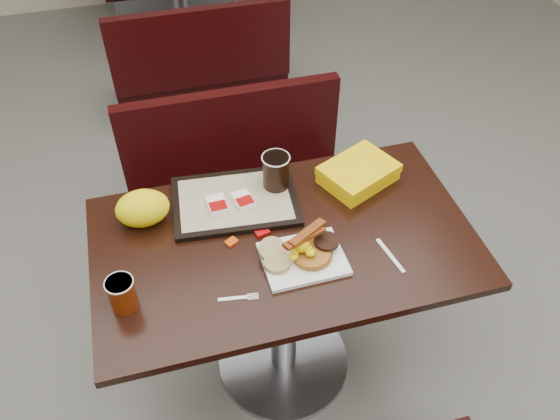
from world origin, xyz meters
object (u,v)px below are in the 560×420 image
object	(u,v)px
bench_far_s	(198,53)
platter	(303,259)
fork	(233,298)
bench_near_n	(242,185)
coffee_cup_far	(276,171)
knife	(390,255)
paper_bag	(143,208)
table_near	(284,309)
coffee_cup_near	(122,294)
hashbrown_sleeve_left	(217,205)
hashbrown_sleeve_right	(243,200)
tray	(235,201)
pancake_stack	(312,253)
clamshell	(358,173)

from	to	relation	value
bench_far_s	platter	size ratio (longest dim) A/B	4.03
bench_far_s	fork	distance (m)	2.13
bench_near_n	coffee_cup_far	xyz separation A→B (m)	(0.03, -0.47, 0.47)
knife	paper_bag	world-z (taller)	paper_bag
table_near	coffee_cup_near	bearing A→B (deg)	-165.94
platter	coffee_cup_near	size ratio (longest dim) A/B	2.35
hashbrown_sleeve_left	paper_bag	size ratio (longest dim) A/B	0.48
knife	paper_bag	xyz separation A→B (m)	(-0.71, 0.35, 0.06)
hashbrown_sleeve_left	hashbrown_sleeve_right	world-z (taller)	same
hashbrown_sleeve_left	paper_bag	xyz separation A→B (m)	(-0.24, 0.02, 0.03)
bench_near_n	coffee_cup_near	size ratio (longest dim) A/B	9.49
tray	hashbrown_sleeve_left	size ratio (longest dim) A/B	4.94
coffee_cup_near	paper_bag	distance (m)	0.33
platter	tray	world-z (taller)	tray
bench_far_s	coffee_cup_far	size ratio (longest dim) A/B	8.21
bench_far_s	platter	distance (m)	2.04
pancake_stack	knife	distance (m)	0.24
coffee_cup_near	fork	xyz separation A→B (m)	(0.30, -0.06, -0.05)
platter	fork	distance (m)	0.25
table_near	clamshell	xyz separation A→B (m)	(0.32, 0.20, 0.41)
bench_near_n	coffee_cup_far	bearing A→B (deg)	-85.75
pancake_stack	knife	size ratio (longest dim) A/B	0.84
platter	pancake_stack	distance (m)	0.03
knife	coffee_cup_far	xyz separation A→B (m)	(-0.26, 0.38, 0.08)
bench_far_s	knife	size ratio (longest dim) A/B	6.78
table_near	platter	size ratio (longest dim) A/B	4.84
fork	knife	size ratio (longest dim) A/B	0.79
platter	hashbrown_sleeve_left	world-z (taller)	hashbrown_sleeve_left
coffee_cup_near	table_near	bearing A→B (deg)	14.06
fork	clamshell	world-z (taller)	clamshell
tray	clamshell	world-z (taller)	clamshell
bench_far_s	hashbrown_sleeve_left	xyz separation A→B (m)	(-0.18, -1.72, 0.42)
platter	clamshell	distance (m)	0.42
fork	clamshell	bearing A→B (deg)	43.99
table_near	hashbrown_sleeve_left	world-z (taller)	hashbrown_sleeve_left
knife	coffee_cup_far	world-z (taller)	coffee_cup_far
clamshell	hashbrown_sleeve_right	bearing A→B (deg)	158.80
bench_near_n	coffee_cup_near	bearing A→B (deg)	-121.33
table_near	hashbrown_sleeve_left	size ratio (longest dim) A/B	14.42
fork	bench_far_s	bearing A→B (deg)	92.33
platter	pancake_stack	size ratio (longest dim) A/B	1.99
platter	knife	distance (m)	0.27
knife	table_near	bearing A→B (deg)	-127.45
table_near	tray	size ratio (longest dim) A/B	2.92
pancake_stack	hashbrown_sleeve_left	size ratio (longest dim) A/B	1.50
bench_far_s	coffee_cup_far	bearing A→B (deg)	-88.81
paper_bag	tray	bearing A→B (deg)	0.84
bench_far_s	bench_near_n	bearing A→B (deg)	-90.00
bench_far_s	paper_bag	size ratio (longest dim) A/B	5.82
bench_near_n	tray	size ratio (longest dim) A/B	2.43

